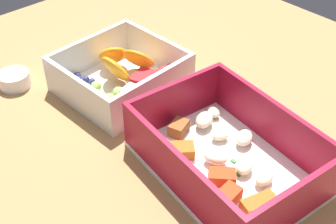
% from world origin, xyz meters
% --- Properties ---
extents(table_surface, '(0.80, 0.80, 0.02)m').
position_xyz_m(table_surface, '(0.00, 0.00, 0.01)').
color(table_surface, '#9E7547').
rests_on(table_surface, ground).
extents(pasta_container, '(0.21, 0.16, 0.06)m').
position_xyz_m(pasta_container, '(-0.11, -0.00, 0.04)').
color(pasta_container, white).
rests_on(pasta_container, table_surface).
extents(fruit_bowl, '(0.15, 0.15, 0.05)m').
position_xyz_m(fruit_bowl, '(0.08, -0.01, 0.04)').
color(fruit_bowl, white).
rests_on(fruit_bowl, table_surface).
extents(paper_cup_liner, '(0.04, 0.04, 0.02)m').
position_xyz_m(paper_cup_liner, '(0.19, 0.10, 0.03)').
color(paper_cup_liner, white).
rests_on(paper_cup_liner, table_surface).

